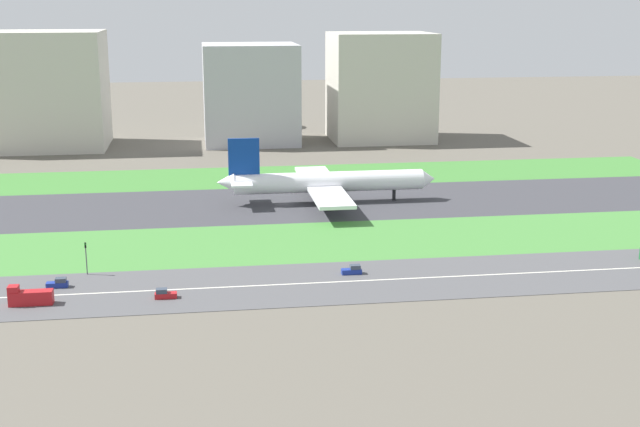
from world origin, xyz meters
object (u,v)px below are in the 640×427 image
airliner (324,182)px  terminal_building (31,90)px  truck_1 (30,297)px  fuel_tank_west (254,110)px  car_0 (165,294)px  traffic_light (86,256)px  car_1 (58,283)px  office_tower (380,87)px  hangar_building (250,94)px  car_3 (352,270)px

airliner → terminal_building: size_ratio=1.11×
truck_1 → fuel_tank_west: 244.77m
car_0 → terminal_building: bearing=-73.2°
terminal_building → traffic_light: bearing=-76.9°
car_1 → traffic_light: (4.95, 7.99, 3.37)m
office_tower → car_0: bearing=-114.0°
truck_1 → traffic_light: bearing=-116.3°
traffic_light → terminal_building: (-40.58, 174.01, 18.96)m
car_0 → office_tower: bearing=-114.0°
airliner → car_1: bearing=-134.2°
traffic_light → hangar_building: (47.56, 174.01, 16.16)m
truck_1 → car_3: (66.30, 10.00, -0.75)m
airliner → truck_1: (-70.18, -78.00, -4.56)m
airliner → car_1: 95.08m
traffic_light → terminal_building: bearing=103.1°
airliner → hangar_building: hangar_building is taller
truck_1 → traffic_light: (8.89, 17.99, 2.62)m
car_3 → hangar_building: hangar_building is taller
car_1 → office_tower: size_ratio=0.10×
car_3 → traffic_light: bearing=172.1°
car_3 → traffic_light: traffic_light is taller
car_0 → car_3: bearing=-166.0°
fuel_tank_west → hangar_building: bearing=-95.6°
office_tower → truck_1: bearing=-120.2°
hangar_building → fuel_tank_west: 46.86m
hangar_building → car_0: bearing=-99.0°
terminal_building → hangar_building: (88.14, 0.00, -2.80)m
car_1 → hangar_building: (52.51, 182.00, 19.53)m
car_1 → truck_1: size_ratio=0.52×
truck_1 → hangar_building: bearing=-106.4°
car_1 → car_3: size_ratio=1.00×
car_1 → fuel_tank_west: 234.13m
car_1 → terminal_building: terminal_building is taller
car_3 → traffic_light: (-57.41, 7.99, 3.37)m
car_3 → hangar_building: 183.31m
car_3 → office_tower: office_tower is taller
truck_1 → airliner: bearing=-132.0°
car_0 → car_3: size_ratio=1.00×
car_0 → truck_1: bearing=0.0°
airliner → truck_1: 105.02m
airliner → office_tower: 122.42m
truck_1 → car_0: bearing=-180.0°
car_1 → hangar_building: 190.43m
car_0 → car_3: (40.18, 10.00, 0.00)m
airliner → fuel_tank_west: bearing=93.4°
traffic_light → car_1: bearing=-121.8°
truck_1 → fuel_tank_west: size_ratio=0.38×
fuel_tank_west → truck_1: bearing=-104.4°
terminal_building → truck_1: bearing=-80.6°
car_0 → traffic_light: size_ratio=0.61×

